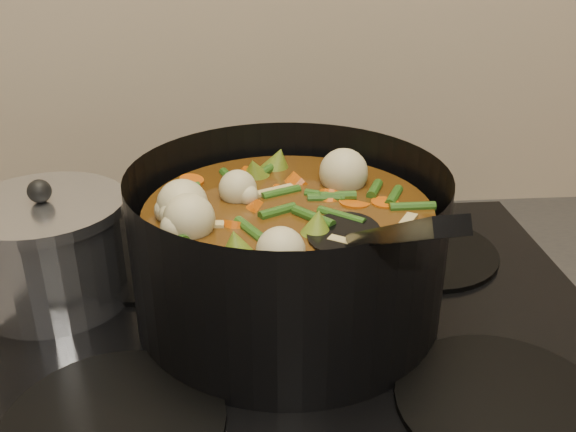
{
  "coord_description": "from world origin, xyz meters",
  "views": [
    {
      "loc": [
        -0.05,
        1.4,
        1.31
      ],
      "look_at": [
        -0.01,
        1.96,
        1.04
      ],
      "focal_mm": 40.0,
      "sensor_mm": 36.0,
      "label": 1
    }
  ],
  "objects": [
    {
      "name": "stovetop",
      "position": [
        0.0,
        1.93,
        0.92
      ],
      "size": [
        0.62,
        0.54,
        0.03
      ],
      "color": "black",
      "rests_on": "counter"
    },
    {
      "name": "stockpot",
      "position": [
        -0.01,
        1.96,
        1.0
      ],
      "size": [
        0.33,
        0.42,
        0.23
      ],
      "rotation": [
        0.0,
        0.0,
        -0.1
      ],
      "color": "black",
      "rests_on": "stovetop"
    },
    {
      "name": "saucepan",
      "position": [
        -0.25,
        2.0,
        0.99
      ],
      "size": [
        0.16,
        0.16,
        0.13
      ],
      "rotation": [
        0.0,
        0.0,
        0.42
      ],
      "color": "silver",
      "rests_on": "stovetop"
    }
  ]
}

